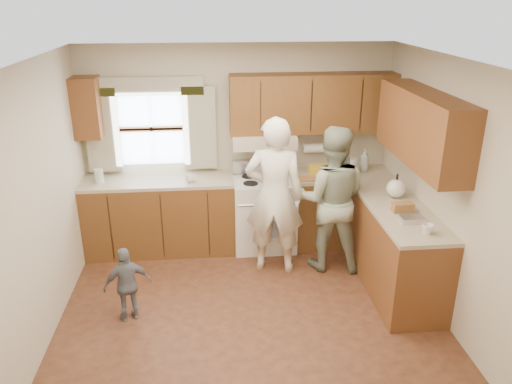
{
  "coord_description": "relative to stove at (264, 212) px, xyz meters",
  "views": [
    {
      "loc": [
        -0.34,
        -4.28,
        3.02
      ],
      "look_at": [
        0.1,
        0.4,
        1.15
      ],
      "focal_mm": 35.0,
      "sensor_mm": 36.0,
      "label": 1
    }
  ],
  "objects": [
    {
      "name": "room",
      "position": [
        -0.3,
        -1.44,
        0.78
      ],
      "size": [
        3.8,
        3.8,
        3.8
      ],
      "color": "#422014",
      "rests_on": "ground"
    },
    {
      "name": "kitchen_fixtures",
      "position": [
        0.32,
        -0.36,
        0.37
      ],
      "size": [
        3.8,
        2.25,
        2.15
      ],
      "color": "#41270E",
      "rests_on": "ground"
    },
    {
      "name": "stove",
      "position": [
        0.0,
        0.0,
        0.0
      ],
      "size": [
        0.76,
        0.67,
        1.07
      ],
      "color": "silver",
      "rests_on": "ground"
    },
    {
      "name": "woman_left",
      "position": [
        0.05,
        -0.59,
        0.45
      ],
      "size": [
        0.74,
        0.57,
        1.82
      ],
      "primitive_type": "imported",
      "rotation": [
        0.0,
        0.0,
        2.92
      ],
      "color": "white",
      "rests_on": "ground"
    },
    {
      "name": "woman_right",
      "position": [
        0.7,
        -0.59,
        0.38
      ],
      "size": [
        0.95,
        0.82,
        1.7
      ],
      "primitive_type": "imported",
      "rotation": [
        0.0,
        0.0,
        2.91
      ],
      "color": "#263F27",
      "rests_on": "ground"
    },
    {
      "name": "child",
      "position": [
        -1.5,
        -1.44,
        -0.08
      ],
      "size": [
        0.5,
        0.33,
        0.78
      ],
      "primitive_type": "imported",
      "rotation": [
        0.0,
        0.0,
        3.47
      ],
      "color": "slate",
      "rests_on": "ground"
    }
  ]
}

